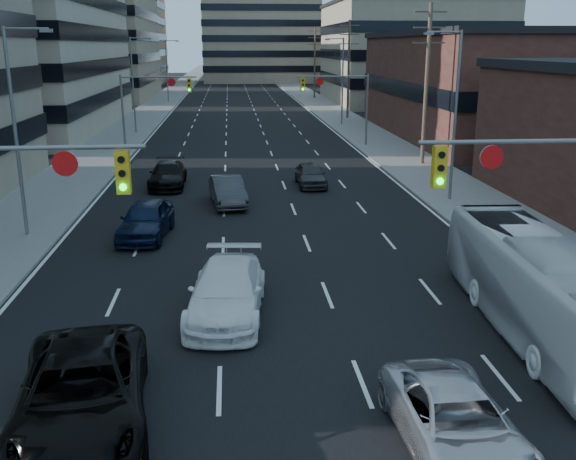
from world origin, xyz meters
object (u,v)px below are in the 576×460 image
(black_pickup, at_px, (82,393))
(silver_suv, at_px, (456,422))
(white_van, at_px, (227,291))
(sedan_blue, at_px, (146,219))
(transit_bus, at_px, (539,286))

(black_pickup, height_order, silver_suv, black_pickup)
(white_van, bearing_deg, sedan_blue, 117.67)
(silver_suv, xyz_separation_m, transit_bus, (4.35, 5.52, 0.77))
(black_pickup, bearing_deg, white_van, 54.62)
(white_van, relative_size, sedan_blue, 1.15)
(black_pickup, relative_size, sedan_blue, 1.26)
(silver_suv, bearing_deg, white_van, 120.27)
(black_pickup, relative_size, silver_suv, 1.24)
(black_pickup, xyz_separation_m, white_van, (3.18, 5.94, -0.04))
(transit_bus, xyz_separation_m, sedan_blue, (-12.73, 10.97, -0.63))
(black_pickup, height_order, sedan_blue, black_pickup)
(white_van, relative_size, transit_bus, 0.53)
(white_van, xyz_separation_m, sedan_blue, (-3.60, 8.94, 0.02))
(silver_suv, bearing_deg, black_pickup, 166.50)
(white_van, distance_m, sedan_blue, 9.64)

